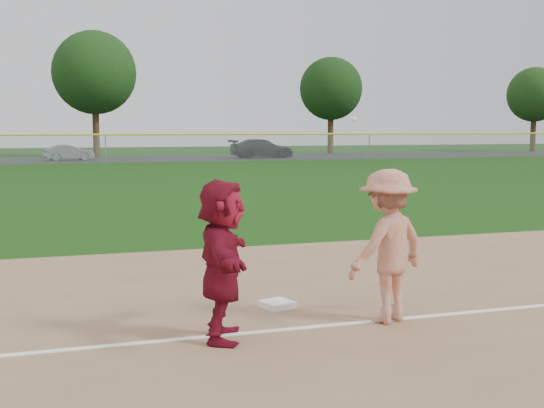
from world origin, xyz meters
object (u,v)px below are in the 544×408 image
object	(u,v)px
car_mid	(69,153)
car_right	(262,148)
base_runner	(222,260)
first_base	(277,304)

from	to	relation	value
car_mid	car_right	xyz separation A→B (m)	(15.16, -0.23, 0.18)
car_mid	car_right	world-z (taller)	car_right
base_runner	car_mid	world-z (taller)	base_runner
car_right	first_base	bearing A→B (deg)	160.36
first_base	base_runner	size ratio (longest dim) A/B	0.21
first_base	car_mid	bearing A→B (deg)	92.60
first_base	car_right	size ratio (longest dim) A/B	0.07
car_mid	first_base	bearing A→B (deg)	170.43
car_right	car_mid	bearing A→B (deg)	85.80
base_runner	car_right	bearing A→B (deg)	-2.57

